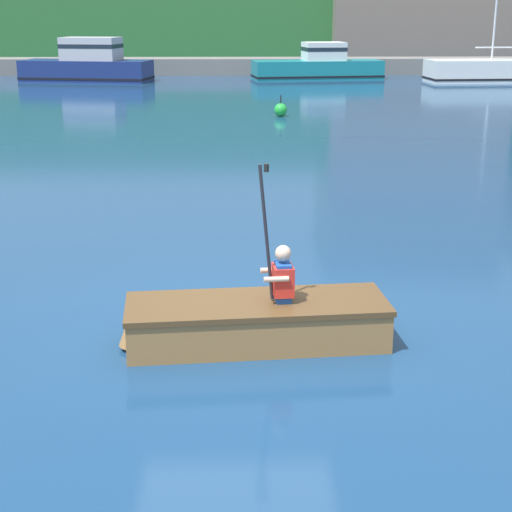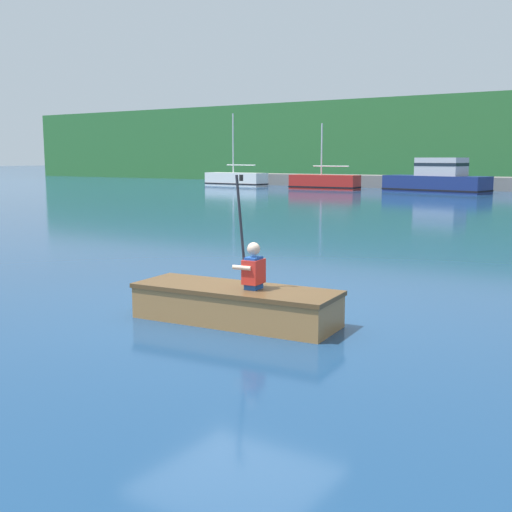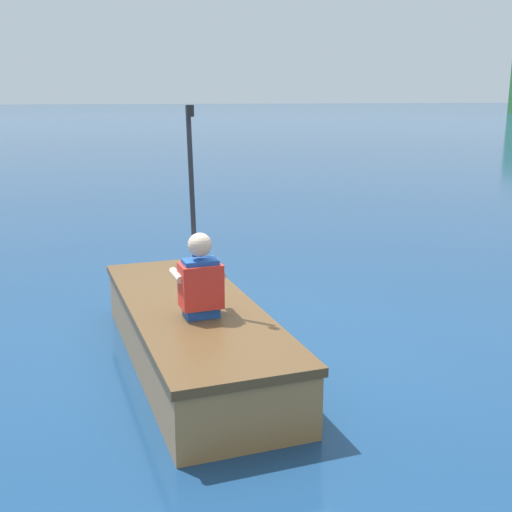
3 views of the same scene
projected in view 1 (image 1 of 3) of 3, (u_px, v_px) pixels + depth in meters
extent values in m
plane|color=navy|center=(235.00, 329.00, 8.81)|extent=(300.00, 300.00, 0.00)
cube|color=#2D6B33|center=(237.00, 9.00, 60.34)|extent=(120.00, 20.00, 7.25)
cube|color=slate|center=(237.00, 66.00, 44.86)|extent=(54.85, 2.40, 0.90)
cube|color=#197A84|center=(317.00, 70.00, 41.62)|extent=(7.03, 3.06, 0.96)
cube|color=black|center=(317.00, 76.00, 41.71)|extent=(7.07, 3.11, 0.10)
cube|color=silver|center=(324.00, 51.00, 41.39)|extent=(2.32, 1.96, 0.94)
cube|color=#19232D|center=(324.00, 49.00, 41.36)|extent=(2.34, 1.99, 0.20)
cube|color=white|center=(497.00, 71.00, 39.88)|extent=(7.25, 2.73, 1.10)
cube|color=black|center=(497.00, 78.00, 39.98)|extent=(7.30, 2.77, 0.10)
cylinder|color=silver|center=(495.00, 15.00, 39.04)|extent=(0.10, 0.10, 4.30)
cube|color=navy|center=(86.00, 71.00, 40.20)|extent=(6.86, 3.37, 1.06)
cube|color=black|center=(87.00, 78.00, 40.30)|extent=(6.90, 3.41, 0.10)
cube|color=#B2B2B7|center=(91.00, 49.00, 39.82)|extent=(3.10, 2.23, 1.14)
cube|color=#19232D|center=(91.00, 46.00, 39.78)|extent=(3.13, 2.26, 0.20)
cube|color=#A3703D|center=(257.00, 322.00, 8.38)|extent=(2.81, 1.14, 0.48)
cube|color=brown|center=(257.00, 304.00, 8.32)|extent=(2.85, 1.18, 0.06)
cube|color=brown|center=(257.00, 305.00, 8.32)|extent=(2.41, 0.94, 0.02)
cone|color=#A3703D|center=(133.00, 326.00, 8.23)|extent=(0.34, 0.34, 0.43)
cube|color=#A3703D|center=(276.00, 305.00, 8.35)|extent=(0.24, 0.86, 0.03)
cube|color=#1E4CA5|center=(283.00, 282.00, 8.28)|extent=(0.18, 0.25, 0.42)
cube|color=red|center=(283.00, 280.00, 8.27)|extent=(0.24, 0.31, 0.32)
sphere|color=beige|center=(283.00, 253.00, 8.18)|extent=(0.17, 0.17, 0.17)
cylinder|color=beige|center=(273.00, 270.00, 8.38)|extent=(0.26, 0.08, 0.06)
cylinder|color=beige|center=(276.00, 279.00, 8.10)|extent=(0.26, 0.08, 0.06)
cylinder|color=#232328|center=(266.00, 233.00, 8.10)|extent=(0.18, 0.05, 1.45)
cylinder|color=black|center=(266.00, 168.00, 7.89)|extent=(0.05, 0.05, 0.08)
sphere|color=green|center=(281.00, 110.00, 26.72)|extent=(0.44, 0.44, 0.44)
cylinder|color=black|center=(281.00, 99.00, 26.61)|extent=(0.04, 0.04, 0.28)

